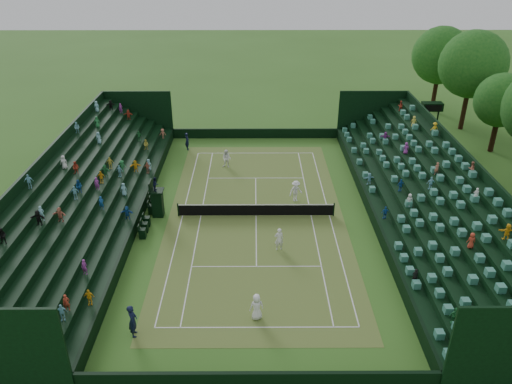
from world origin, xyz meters
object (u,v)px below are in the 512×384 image
umpire_chair (157,199)px  player_far_east (296,191)px  tennis_net (256,210)px  player_far_west (227,159)px  player_near_west (257,307)px  player_near_east (279,239)px

umpire_chair → player_far_east: size_ratio=1.83×
tennis_net → player_far_west: bearing=106.6°
player_near_west → player_far_east: 13.84m
player_near_east → player_far_east: 6.99m
player_near_west → player_far_west: player_far_west is taller
player_near_east → player_far_west: player_far_west is taller
player_near_west → player_far_east: bearing=-119.4°
player_far_west → player_near_west: bearing=-69.0°
tennis_net → umpire_chair: umpire_chair is taller
player_far_east → tennis_net: bearing=-168.3°
player_near_west → player_near_east: player_near_east is taller
player_near_west → player_near_east: 6.85m
player_near_west → player_far_east: player_far_east is taller
player_far_east → player_far_west: bearing=106.8°
player_far_west → tennis_net: bearing=-59.9°
umpire_chair → player_far_west: (4.70, 8.61, -0.52)m
tennis_net → player_near_east: (1.50, -4.47, 0.29)m
tennis_net → player_far_west: size_ratio=7.01×
tennis_net → player_far_east: (3.12, 2.33, 0.34)m
player_near_east → player_far_east: bearing=-113.9°
umpire_chair → player_far_east: umpire_chair is taller
player_near_west → player_far_east: size_ratio=0.92×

